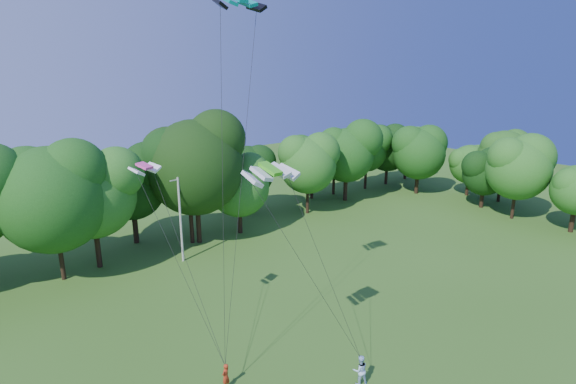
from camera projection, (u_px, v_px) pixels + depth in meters
utility_pole at (180, 219)px, 41.63m from camera, size 1.64×0.25×8.18m
kite_flyer_left at (226, 376)px, 25.52m from camera, size 0.67×0.56×1.56m
kite_flyer_right at (360, 370)px, 25.84m from camera, size 1.10×1.02×1.82m
kite_green at (270, 169)px, 22.65m from camera, size 3.00×1.48×0.57m
kite_pink at (144, 166)px, 26.03m from camera, size 2.01×1.46×0.34m
tree_back_center at (194, 151)px, 44.80m from camera, size 10.67×10.67×15.53m
tree_back_east at (334, 156)px, 64.02m from camera, size 6.19×6.19×9.01m
tree_flank_east at (504, 153)px, 59.98m from camera, size 7.48×7.48×10.88m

